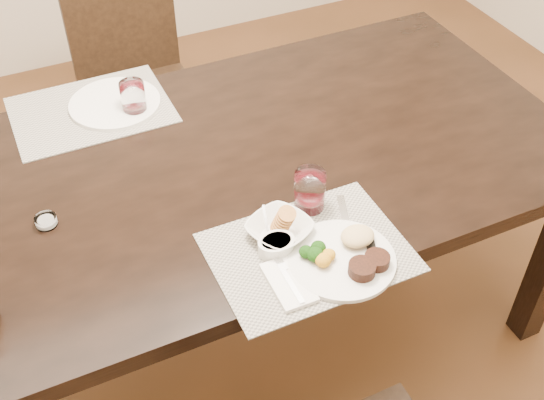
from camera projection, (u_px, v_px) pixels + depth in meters
name	position (u px, v px, depth m)	size (l,w,h in m)	color
ground_plane	(232.00, 330.00, 2.37)	(4.50, 4.50, 0.00)	#402814
dining_table	(223.00, 187.00, 1.91)	(2.00, 1.00, 0.75)	black
chair_far	(135.00, 73.00, 2.64)	(0.42, 0.42, 0.90)	black
placemat_near	(309.00, 252.00, 1.61)	(0.46, 0.34, 0.00)	gray
placemat_far	(91.00, 110.00, 2.04)	(0.46, 0.34, 0.00)	gray
dinner_plate	(347.00, 256.00, 1.58)	(0.25, 0.25, 0.05)	silver
napkin_fork	(289.00, 282.00, 1.54)	(0.09, 0.15, 0.01)	white
steak_knife	(364.00, 241.00, 1.63)	(0.07, 0.26, 0.01)	white
cracker_bowl	(279.00, 229.00, 1.64)	(0.19, 0.19, 0.07)	silver
sauce_ramekin	(276.00, 245.00, 1.60)	(0.09, 0.14, 0.07)	silver
wine_glass_near	(310.00, 192.00, 1.70)	(0.08, 0.08, 0.11)	white
far_plate	(115.00, 103.00, 2.05)	(0.27, 0.27, 0.01)	silver
wine_glass_far	(134.00, 99.00, 2.00)	(0.07, 0.07, 0.10)	white
salt_cellar	(46.00, 221.00, 1.68)	(0.05, 0.05, 0.02)	white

